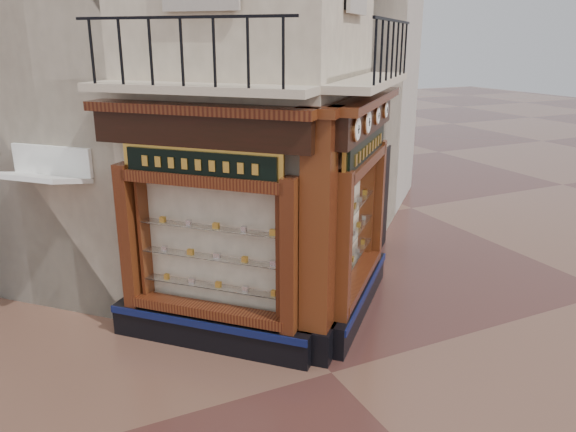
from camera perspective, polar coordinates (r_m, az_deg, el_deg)
ground at (r=8.94m, az=4.43°, el=-15.59°), size 80.00×80.00×0.00m
neighbour_left at (r=15.13m, az=-21.74°, el=18.78°), size 11.31×11.31×11.00m
neighbour_right at (r=16.33m, az=-3.15°, el=19.76°), size 11.31×11.31×11.00m
shopfront_left at (r=8.85m, az=-8.34°, el=-1.77°), size 2.86×2.86×3.98m
shopfront_right at (r=9.99m, az=7.21°, el=0.55°), size 2.86×2.86×3.98m
corner_pilaster at (r=8.44m, az=3.05°, el=-2.78°), size 0.85×0.85×3.98m
balcony at (r=8.81m, az=0.14°, el=13.27°), size 5.94×2.97×1.03m
clock_a at (r=8.33m, az=6.96°, el=8.75°), size 0.30×0.30×0.38m
clock_b at (r=9.09m, az=8.05°, el=9.44°), size 0.32×0.32×0.40m
clock_c at (r=9.88m, az=9.01°, el=10.04°), size 0.26×0.26×0.31m
clock_d at (r=10.68m, az=9.85°, el=10.56°), size 0.25×0.25×0.31m
awning at (r=11.06m, az=-22.63°, el=-10.06°), size 1.82×1.82×0.29m
signboard_left at (r=8.48m, az=-8.91°, el=5.24°), size 1.91×1.91×0.51m
signboard_right at (r=9.71m, az=7.91°, el=6.85°), size 2.16×2.16×0.58m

